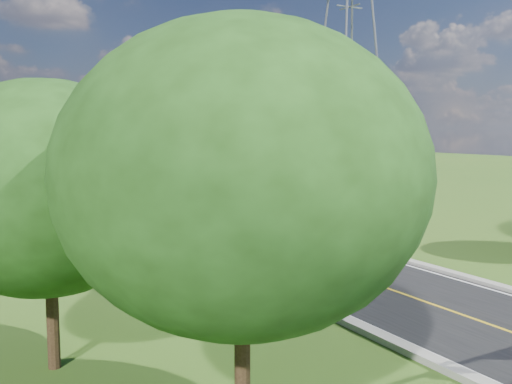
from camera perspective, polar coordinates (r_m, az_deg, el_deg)
ground at (r=71.06m, az=-15.65°, el=0.54°), size 260.00×260.00×0.00m
road at (r=76.87m, az=-16.72°, el=0.96°), size 8.00×150.00×0.06m
curb_left at (r=76.06m, az=-19.84°, el=0.85°), size 0.50×150.00×0.22m
curb_right at (r=77.90m, az=-13.67°, el=1.17°), size 0.50×150.00×0.22m
speed_limit_sign at (r=51.86m, az=-4.24°, el=0.47°), size 0.55×0.09×2.40m
overpass at (r=149.72m, az=-23.02°, el=4.14°), size 30.00×3.00×3.20m
streetlight_near_left at (r=23.34m, az=-2.09°, el=3.97°), size 5.90×0.25×10.00m
streetlight_mid_left at (r=54.78m, az=-18.19°, el=5.03°), size 5.90×0.25×10.00m
streetlight_far_right at (r=89.65m, az=-14.78°, el=5.54°), size 5.90×0.25×10.00m
power_tower_near at (r=62.62m, az=9.25°, el=12.79°), size 9.00×6.40×28.00m
power_tower_far at (r=131.07m, az=-10.46°, el=9.37°), size 9.00×6.40×28.00m
tree_la at (r=17.02m, az=-20.14°, el=0.40°), size 7.14×7.14×8.30m
tree_lf at (r=12.18m, az=-1.42°, el=1.50°), size 7.98×7.98×9.28m
tree_rb at (r=50.71m, az=10.82°, el=4.04°), size 6.72×6.72×7.82m
tree_rc at (r=68.54m, az=-1.82°, el=4.21°), size 5.88×5.88×6.84m
tree_rd at (r=91.19m, az=-7.72°, el=5.27°), size 7.14×7.14×8.30m
tree_re at (r=113.14m, az=-13.41°, el=4.73°), size 5.46×5.46×6.35m
tree_rf at (r=133.33m, az=-14.35°, el=5.19°), size 6.30×6.30×7.33m
bus_outbound at (r=60.52m, az=-10.94°, el=1.05°), size 3.23×9.99×2.73m
bus_inbound at (r=73.40m, az=-16.80°, el=1.87°), size 2.54×10.44×2.90m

